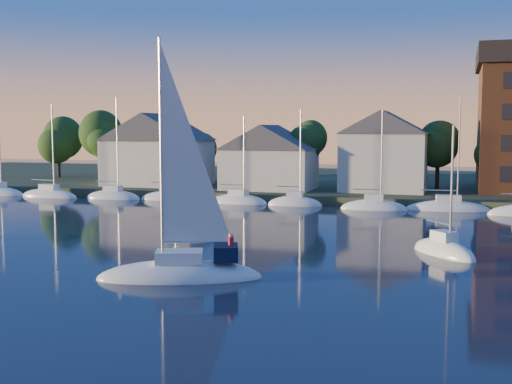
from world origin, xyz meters
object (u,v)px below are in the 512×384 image
at_px(clubhouse_west, 158,148).
at_px(clubhouse_centre, 269,156).
at_px(hero_sailboat, 182,268).
at_px(clubhouse_east, 384,150).
at_px(drifting_sailboat_right, 444,253).

xyz_separation_m(clubhouse_west, clubhouse_centre, (16.00, -1.00, -0.80)).
bearing_deg(hero_sailboat, clubhouse_east, -118.91).
distance_m(clubhouse_west, drifting_sailboat_right, 50.60).
xyz_separation_m(clubhouse_centre, clubhouse_east, (14.00, 2.00, 0.87)).
xyz_separation_m(clubhouse_centre, hero_sailboat, (7.68, -43.86, -4.52)).
bearing_deg(clubhouse_west, clubhouse_centre, -3.58).
distance_m(clubhouse_centre, drifting_sailboat_right, 39.08).
distance_m(hero_sailboat, drifting_sailboat_right, 18.65).
bearing_deg(clubhouse_east, clubhouse_west, -178.09).
bearing_deg(clubhouse_east, drifting_sailboat_right, -76.75).
xyz_separation_m(clubhouse_east, drifting_sailboat_right, (7.99, -33.92, -5.90)).
relative_size(clubhouse_centre, clubhouse_east, 1.10).
relative_size(hero_sailboat, drifting_sailboat_right, 1.49).
distance_m(clubhouse_centre, hero_sailboat, 44.76).
relative_size(clubhouse_west, clubhouse_east, 1.30).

